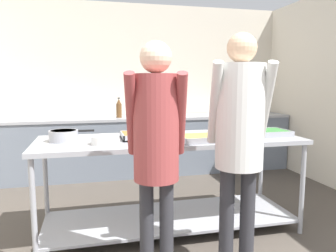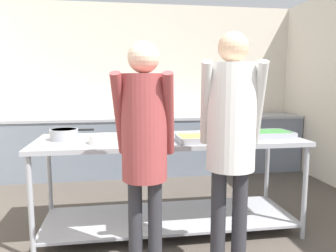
{
  "view_description": "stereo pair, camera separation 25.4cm",
  "coord_description": "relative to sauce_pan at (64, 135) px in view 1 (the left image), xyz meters",
  "views": [
    {
      "loc": [
        -0.79,
        -1.07,
        1.42
      ],
      "look_at": [
        -0.05,
        1.97,
        1.0
      ],
      "focal_mm": 35.0,
      "sensor_mm": 36.0,
      "label": 1
    },
    {
      "loc": [
        -0.54,
        -1.12,
        1.42
      ],
      "look_at": [
        -0.05,
        1.97,
        1.0
      ],
      "focal_mm": 35.0,
      "sensor_mm": 36.0,
      "label": 2
    }
  ],
  "objects": [
    {
      "name": "wall_rear",
      "position": [
        1.01,
        2.34,
        0.37
      ],
      "size": [
        4.87,
        0.06,
        2.65
      ],
      "color": "beige",
      "rests_on": "ground_plane"
    },
    {
      "name": "back_counter",
      "position": [
        1.01,
        1.97,
        -0.51
      ],
      "size": [
        4.71,
        0.65,
        0.9
      ],
      "color": "slate",
      "rests_on": "ground_plane"
    },
    {
      "name": "serving_counter",
      "position": [
        0.96,
        -0.05,
        -0.35
      ],
      "size": [
        2.45,
        0.85,
        0.9
      ],
      "color": "#9EA0A8",
      "rests_on": "ground_plane"
    },
    {
      "name": "sauce_pan",
      "position": [
        0.0,
        0.0,
        0.0
      ],
      "size": [
        0.39,
        0.25,
        0.1
      ],
      "color": "#9EA0A8",
      "rests_on": "serving_counter"
    },
    {
      "name": "plate_stack",
      "position": [
        0.35,
        -0.22,
        -0.02
      ],
      "size": [
        0.24,
        0.24,
        0.07
      ],
      "color": "white",
      "rests_on": "serving_counter"
    },
    {
      "name": "serving_tray_roast",
      "position": [
        0.74,
        -0.01,
        -0.03
      ],
      "size": [
        0.45,
        0.34,
        0.05
      ],
      "color": "#9EA0A8",
      "rests_on": "serving_counter"
    },
    {
      "name": "serving_tray_greens",
      "position": [
        1.23,
        -0.28,
        -0.03
      ],
      "size": [
        0.46,
        0.31,
        0.05
      ],
      "color": "#9EA0A8",
      "rests_on": "serving_counter"
    },
    {
      "name": "broccoli_bowl",
      "position": [
        1.58,
        -0.18,
        -0.02
      ],
      "size": [
        0.18,
        0.18,
        0.09
      ],
      "color": "silver",
      "rests_on": "serving_counter"
    },
    {
      "name": "serving_tray_vegetables",
      "position": [
        1.92,
        -0.13,
        -0.03
      ],
      "size": [
        0.41,
        0.32,
        0.05
      ],
      "color": "#9EA0A8",
      "rests_on": "serving_counter"
    },
    {
      "name": "guest_serving_left",
      "position": [
        0.65,
        -0.89,
        0.11
      ],
      "size": [
        0.45,
        0.39,
        1.69
      ],
      "color": "#2D2D33",
      "rests_on": "ground_plane"
    },
    {
      "name": "guest_serving_right",
      "position": [
        1.27,
        -0.87,
        0.14
      ],
      "size": [
        0.5,
        0.42,
        1.76
      ],
      "color": "#2D2D33",
      "rests_on": "ground_plane"
    },
    {
      "name": "water_bottle",
      "position": [
        0.66,
        1.89,
        0.08
      ],
      "size": [
        0.08,
        0.08,
        0.3
      ],
      "color": "brown",
      "rests_on": "back_counter"
    }
  ]
}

